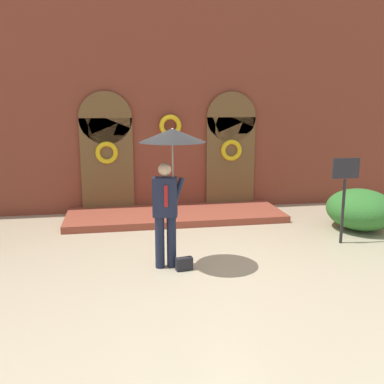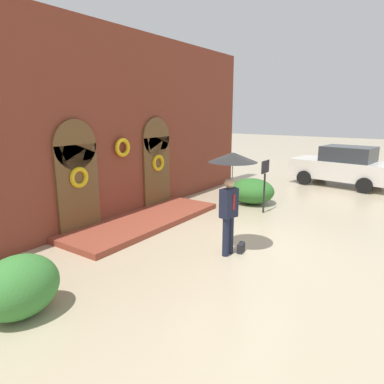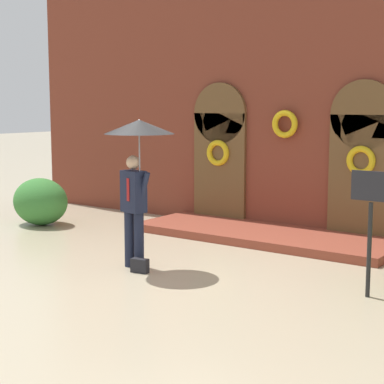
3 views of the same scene
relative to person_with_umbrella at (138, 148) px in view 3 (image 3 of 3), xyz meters
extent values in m
plane|color=tan|center=(0.50, 0.06, -1.91)|extent=(80.00, 80.00, 0.00)
cube|color=brown|center=(0.50, 4.26, 0.89)|extent=(14.00, 0.50, 5.60)
cube|color=brown|center=(-1.10, 3.97, -0.71)|extent=(1.30, 0.08, 2.40)
cylinder|color=brown|center=(-1.10, 3.97, 0.49)|extent=(1.30, 0.08, 1.30)
cube|color=brown|center=(2.10, 3.97, -0.71)|extent=(1.30, 0.08, 2.40)
cylinder|color=brown|center=(2.10, 3.97, 0.49)|extent=(1.30, 0.08, 1.30)
torus|color=gold|center=(-1.10, 3.90, -0.36)|extent=(0.56, 0.12, 0.56)
torus|color=gold|center=(2.10, 3.90, -0.36)|extent=(0.56, 0.12, 0.56)
torus|color=gold|center=(0.50, 3.90, 0.29)|extent=(0.56, 0.12, 0.56)
cube|color=brown|center=(0.50, 3.11, -1.83)|extent=(5.20, 1.80, 0.16)
cylinder|color=#191E33|center=(-0.20, 0.00, -1.46)|extent=(0.16, 0.16, 0.90)
cylinder|color=#191E33|center=(0.00, 0.00, -1.46)|extent=(0.16, 0.16, 0.90)
cube|color=#191E33|center=(-0.10, 0.00, -0.68)|extent=(0.44, 0.32, 0.66)
cube|color=#A51919|center=(-0.10, -0.13, -0.64)|extent=(0.06, 0.02, 0.36)
sphere|color=tan|center=(-0.10, 0.00, -0.22)|extent=(0.22, 0.22, 0.22)
cylinder|color=#191E33|center=(0.12, 0.00, -0.58)|extent=(0.22, 0.09, 0.46)
cylinder|color=gray|center=(0.03, 0.00, -0.26)|extent=(0.02, 0.02, 0.98)
cone|color=black|center=(0.03, 0.00, 0.34)|extent=(1.10, 1.10, 0.22)
cone|color=white|center=(0.03, 0.00, 0.35)|extent=(0.60, 0.61, 0.20)
cube|color=black|center=(0.19, -0.20, -1.80)|extent=(0.30, 0.17, 0.22)
cylinder|color=black|center=(3.52, 0.66, -1.26)|extent=(0.06, 0.06, 1.30)
cube|color=#232328|center=(3.52, 0.66, -0.39)|extent=(0.56, 0.03, 0.40)
ellipsoid|color=#387A33|center=(-4.14, 1.56, -1.41)|extent=(1.29, 1.04, 1.01)
camera|label=1|loc=(-0.87, -6.90, 0.85)|focal=40.00mm
camera|label=2|loc=(-6.66, -3.52, 1.31)|focal=32.00mm
camera|label=3|loc=(6.55, -7.57, 0.70)|focal=60.00mm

